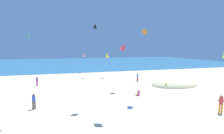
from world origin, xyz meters
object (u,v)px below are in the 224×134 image
Objects in this scene: person_2 at (166,86)px; kite_green at (28,36)px; kite_pink at (84,55)px; person_3 at (137,77)px; cooler_box at (130,107)px; kite_black at (95,26)px; kite_red at (123,47)px; person_1 at (221,103)px; person_0 at (34,100)px; person_4 at (138,93)px; kite_orange at (145,32)px; person_5 at (37,81)px; kite_yellow at (107,55)px.

kite_green is (-19.68, 15.54, 7.54)m from person_2.
person_3 is at bearing -62.55° from kite_pink.
kite_black is (0.73, 19.63, 9.73)m from cooler_box.
person_1 is at bearing -63.36° from kite_red.
kite_red is at bearing -61.60° from person_0.
kite_orange is at bearing -64.90° from person_4.
person_2 reaches higher than person_4.
cooler_box is 21.92m from kite_black.
kite_green reaches higher than person_4.
kite_black reaches higher than person_4.
person_0 is 0.89× the size of kite_pink.
person_1 is 1.12× the size of person_5.
kite_pink is at bearing 115.37° from kite_orange.
person_5 is at bearing -125.09° from kite_pink.
person_4 is at bearing -83.03° from kite_black.
kite_red is at bearing -17.12° from person_4.
person_5 is 1.24× the size of kite_green.
kite_yellow reaches higher than person_4.
cooler_box is 25.97m from kite_green.
kite_red is at bearing -48.66° from kite_green.
kite_yellow is (-5.49, 11.34, 3.96)m from person_2.
person_4 is at bearing -38.30° from person_3.
person_1 is 0.97× the size of kite_pink.
person_0 is 2.05× the size of person_2.
kite_black is at bearing -10.68° from kite_green.
kite_pink is at bearing -166.75° from person_3.
person_0 is at bearing -81.22° from kite_green.
person_0 is 24.71m from kite_pink.
person_4 is 0.34× the size of kite_red.
kite_green is at bearing 163.50° from kite_yellow.
person_3 reaches higher than person_2.
person_1 is 32.17m from kite_green.
person_5 is (-9.37, 13.04, 0.70)m from cooler_box.
person_2 is 8.35m from kite_red.
person_5 reaches higher than person_2.
kite_red is (-5.11, 10.20, 4.81)m from person_1.
person_4 is 0.42× the size of kite_black.
cooler_box is at bearing -62.19° from kite_green.
person_4 is at bearing -89.81° from kite_yellow.
cooler_box is at bearing -41.85° from person_3.
kite_red reaches higher than kite_pink.
cooler_box is at bearing -98.36° from kite_yellow.
kite_red is (1.81, 6.73, 5.61)m from cooler_box.
person_0 is 18.58m from kite_orange.
person_5 is 13.75m from kite_red.
kite_yellow is at bearing -160.59° from person_3.
kite_orange reaches higher than cooler_box.
cooler_box is 4.69m from person_4.
kite_pink is at bearing 83.95° from person_2.
kite_orange reaches higher than person_3.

